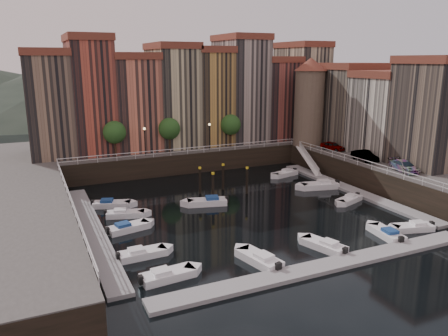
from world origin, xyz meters
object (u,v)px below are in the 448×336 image
boat_left_2 (127,228)px  car_c (404,167)px  mooring_pilings (221,181)px  car_a (332,147)px  boat_left_1 (141,254)px  boat_left_0 (167,275)px  corner_tower (309,101)px  car_b (365,157)px  gangway (308,159)px

boat_left_2 → car_c: (33.70, -2.58, 3.33)m
mooring_pilings → car_c: (20.30, -9.87, 2.02)m
mooring_pilings → car_a: 21.01m
boat_left_1 → boat_left_2: (0.20, 6.43, 0.01)m
boat_left_0 → boat_left_2: bearing=88.1°
corner_tower → car_a: corner_tower is taller
boat_left_2 → car_b: (33.26, 3.88, 3.38)m
car_a → car_b: bearing=-109.9°
gangway → boat_left_0: 37.75m
gangway → car_c: (3.57, -14.98, 1.75)m
corner_tower → boat_left_0: (-32.41, -27.98, -9.85)m
mooring_pilings → car_c: size_ratio=1.25×
gangway → car_a: car_a is taller
mooring_pilings → car_a: car_a is taller
boat_left_1 → car_b: car_b is taller
car_a → car_c: 14.17m
boat_left_1 → boat_left_2: 6.43m
car_b → car_a: bearing=89.3°
boat_left_0 → mooring_pilings: bearing=50.0°
mooring_pilings → car_c: 22.66m
mooring_pilings → corner_tower: bearing=26.1°
gangway → boat_left_0: bearing=-141.5°
mooring_pilings → car_a: bearing=11.8°
car_c → gangway: bearing=112.6°
corner_tower → boat_left_1: (-33.23, -23.33, -9.86)m
boat_left_2 → corner_tower: bearing=14.7°
gangway → boat_left_1: size_ratio=1.92×
gangway → car_a: size_ratio=2.18×
boat_left_0 → boat_left_1: 4.72m
boat_left_0 → car_a: 40.39m
car_b → gangway: bearing=114.1°
gangway → car_b: 9.26m
car_a → car_b: size_ratio=0.87×
mooring_pilings → boat_left_1: 19.37m
car_a → car_c: (-0.18, -14.17, 0.02)m
gangway → mooring_pilings: 17.49m
boat_left_0 → car_a: car_a is taller
corner_tower → car_b: (0.23, -13.03, -6.48)m
boat_left_0 → boat_left_1: size_ratio=1.05×
gangway → car_c: 15.50m
boat_left_0 → car_c: car_c is taller
gangway → boat_left_1: bearing=-148.2°
mooring_pilings → car_b: 20.26m
car_b → car_c: car_b is taller
boat_left_2 → car_a: 35.96m
car_b → boat_left_2: bearing=-169.5°
gangway → car_b: size_ratio=1.91×
mooring_pilings → boat_left_0: size_ratio=1.27×
mooring_pilings → boat_left_0: 22.43m
corner_tower → gangway: corner_tower is taller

